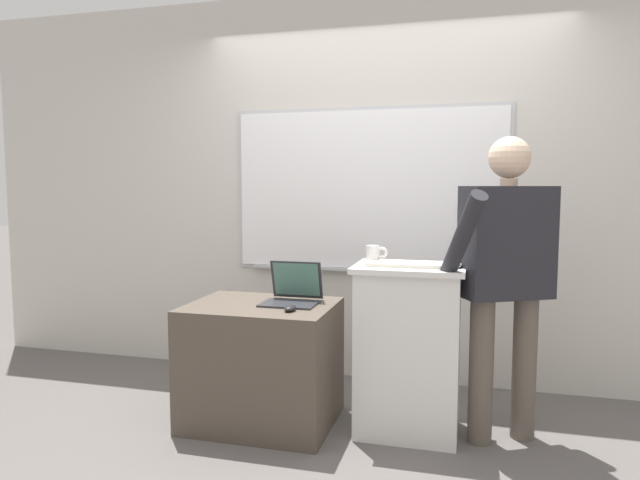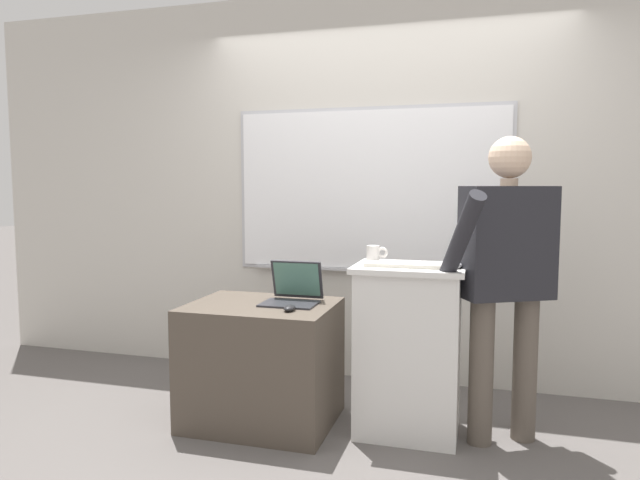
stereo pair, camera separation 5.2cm
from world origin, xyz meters
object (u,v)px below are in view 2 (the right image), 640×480
object	(u,v)px
laptop	(294,290)
wireless_keyboard	(403,265)
side_desk	(262,363)
coffee_mug	(374,253)
person_presenter	(507,266)
lectern_podium	(408,349)
computer_mouse_by_keyboard	(456,265)
computer_mouse_by_laptop	(290,308)

from	to	relation	value
laptop	wireless_keyboard	bearing A→B (deg)	-6.42
laptop	wireless_keyboard	distance (m)	0.68
side_desk	coffee_mug	bearing A→B (deg)	21.70
person_presenter	lectern_podium	bearing A→B (deg)	155.05
side_desk	computer_mouse_by_keyboard	distance (m)	1.26
lectern_podium	person_presenter	xyz separation A→B (m)	(0.51, 0.02, 0.49)
computer_mouse_by_laptop	computer_mouse_by_keyboard	bearing A→B (deg)	12.06
lectern_podium	side_desk	size ratio (longest dim) A/B	1.14
side_desk	person_presenter	bearing A→B (deg)	4.53
computer_mouse_by_keyboard	lectern_podium	bearing A→B (deg)	171.60
person_presenter	coffee_mug	world-z (taller)	person_presenter
wireless_keyboard	coffee_mug	world-z (taller)	coffee_mug
side_desk	computer_mouse_by_keyboard	bearing A→B (deg)	2.48
laptop	computer_mouse_by_keyboard	bearing A→B (deg)	-3.29
person_presenter	computer_mouse_by_keyboard	xyz separation A→B (m)	(-0.26, -0.06, 0.01)
lectern_podium	computer_mouse_by_keyboard	xyz separation A→B (m)	(0.25, -0.04, 0.49)
wireless_keyboard	coffee_mug	xyz separation A→B (m)	(-0.20, 0.22, 0.03)
laptop	computer_mouse_by_laptop	bearing A→B (deg)	-76.78
person_presenter	computer_mouse_by_laptop	xyz separation A→B (m)	(-1.14, -0.25, -0.24)
lectern_podium	computer_mouse_by_keyboard	distance (m)	0.55
person_presenter	computer_mouse_by_laptop	bearing A→B (deg)	164.81
computer_mouse_by_keyboard	computer_mouse_by_laptop	bearing A→B (deg)	-167.94
lectern_podium	person_presenter	distance (m)	0.71
side_desk	laptop	distance (m)	0.47
coffee_mug	laptop	bearing A→B (deg)	-162.35
side_desk	laptop	bearing A→B (deg)	31.74
computer_mouse_by_keyboard	person_presenter	bearing A→B (deg)	13.06
person_presenter	computer_mouse_by_laptop	distance (m)	1.19
side_desk	person_presenter	distance (m)	1.49
person_presenter	laptop	bearing A→B (deg)	152.82
lectern_podium	laptop	bearing A→B (deg)	178.62
laptop	computer_mouse_by_keyboard	size ratio (longest dim) A/B	3.17
lectern_podium	coffee_mug	xyz separation A→B (m)	(-0.23, 0.16, 0.52)
lectern_podium	wireless_keyboard	xyz separation A→B (m)	(-0.03, -0.06, 0.49)
side_desk	laptop	world-z (taller)	laptop
laptop	coffee_mug	world-z (taller)	coffee_mug
lectern_podium	laptop	xyz separation A→B (m)	(-0.68, 0.02, 0.30)
computer_mouse_by_keyboard	coffee_mug	bearing A→B (deg)	157.63
lectern_podium	wireless_keyboard	size ratio (longest dim) A/B	2.32
person_presenter	computer_mouse_by_keyboard	size ratio (longest dim) A/B	16.54
lectern_podium	computer_mouse_by_laptop	xyz separation A→B (m)	(-0.62, -0.22, 0.25)
computer_mouse_by_laptop	coffee_mug	distance (m)	0.62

